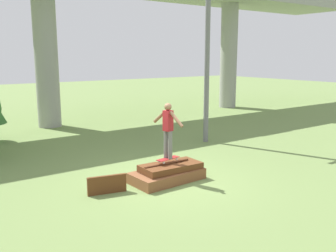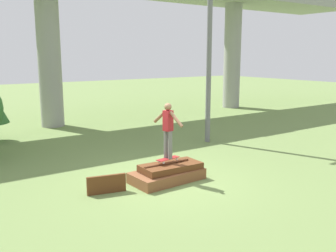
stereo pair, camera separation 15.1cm
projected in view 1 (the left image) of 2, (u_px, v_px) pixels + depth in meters
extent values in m
plane|color=olive|center=(167.00, 181.00, 10.49)|extent=(80.00, 80.00, 0.00)
cube|color=brown|center=(167.00, 176.00, 10.46)|extent=(2.07, 1.15, 0.30)
cube|color=#5B3319|center=(171.00, 167.00, 10.47)|extent=(1.74, 0.82, 0.21)
cylinder|color=brown|center=(167.00, 163.00, 10.39)|extent=(1.46, 0.06, 0.06)
cube|color=#5B3319|center=(107.00, 185.00, 9.48)|extent=(0.99, 0.30, 0.47)
cube|color=maroon|center=(168.00, 158.00, 10.48)|extent=(0.76, 0.33, 0.01)
cylinder|color=silver|center=(172.00, 158.00, 10.73)|extent=(0.06, 0.04, 0.05)
cylinder|color=silver|center=(177.00, 159.00, 10.60)|extent=(0.06, 0.04, 0.05)
cylinder|color=silver|center=(159.00, 161.00, 10.38)|extent=(0.06, 0.04, 0.05)
cylinder|color=silver|center=(164.00, 163.00, 10.25)|extent=(0.06, 0.04, 0.05)
cylinder|color=slate|center=(166.00, 144.00, 10.46)|extent=(0.12, 0.12, 0.79)
cylinder|color=slate|center=(170.00, 145.00, 10.34)|extent=(0.12, 0.12, 0.79)
cube|color=maroon|center=(168.00, 121.00, 10.28)|extent=(0.25, 0.24, 0.57)
sphere|color=brown|center=(168.00, 107.00, 10.20)|extent=(0.20, 0.20, 0.20)
cylinder|color=brown|center=(160.00, 117.00, 10.49)|extent=(0.16, 0.50, 0.41)
cylinder|color=brown|center=(176.00, 119.00, 10.04)|extent=(0.16, 0.50, 0.41)
cylinder|color=gray|center=(46.00, 57.00, 17.88)|extent=(1.10, 1.10, 6.79)
cylinder|color=gray|center=(229.00, 56.00, 24.77)|extent=(1.10, 1.10, 6.79)
cylinder|color=slate|center=(207.00, 51.00, 14.60)|extent=(0.20, 0.20, 7.23)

